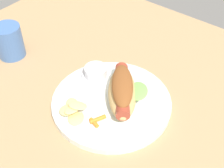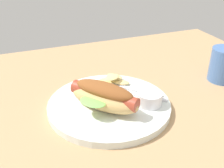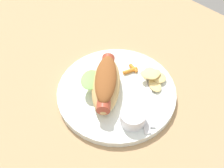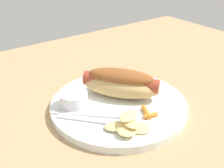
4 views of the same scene
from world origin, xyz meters
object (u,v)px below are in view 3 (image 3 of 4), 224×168
object	(u,v)px
plate	(117,93)
carrot_garnish	(131,70)
hot_dog	(107,82)
chips_pile	(153,77)
knife	(143,106)
sauce_ramekin	(133,117)
fork	(150,102)

from	to	relation	value
plate	carrot_garnish	distance (cm)	7.38
plate	hot_dog	world-z (taller)	hot_dog
chips_pile	carrot_garnish	bearing A→B (deg)	12.19
hot_dog	carrot_garnish	world-z (taller)	hot_dog
hot_dog	carrot_garnish	bearing A→B (deg)	-40.57
knife	chips_pile	size ratio (longest dim) A/B	1.70
sauce_ramekin	fork	xyz separation A→B (cm)	(0.27, -6.61, -1.26)
fork	sauce_ramekin	bearing A→B (deg)	140.77
fork	knife	distance (cm)	2.20
knife	chips_pile	distance (cm)	8.55
sauce_ramekin	chips_pile	size ratio (longest dim) A/B	0.66
sauce_ramekin	fork	world-z (taller)	sauce_ramekin
plate	carrot_garnish	xyz separation A→B (cm)	(1.46, -7.12, 1.25)
plate	fork	world-z (taller)	fork
hot_dog	sauce_ramekin	world-z (taller)	hot_dog
knife	carrot_garnish	bearing A→B (deg)	5.53
hot_dog	plate	bearing A→B (deg)	-90.13
hot_dog	sauce_ramekin	xyz separation A→B (cm)	(-9.98, 2.58, -1.56)
knife	plate	bearing A→B (deg)	46.11
plate	carrot_garnish	size ratio (longest dim) A/B	7.23
fork	knife	bearing A→B (deg)	125.21
sauce_ramekin	chips_pile	world-z (taller)	sauce_ramekin
chips_pile	carrot_garnish	distance (cm)	5.82
chips_pile	carrot_garnish	world-z (taller)	chips_pile
carrot_garnish	sauce_ramekin	bearing A→B (deg)	130.81
plate	knife	bearing A→B (deg)	-176.43
fork	chips_pile	bearing A→B (deg)	-8.83
plate	chips_pile	bearing A→B (deg)	-116.67
hot_dog	carrot_garnish	xyz separation A→B (cm)	(-0.37, -8.55, -2.57)
carrot_garnish	plate	bearing A→B (deg)	101.60
plate	knife	size ratio (longest dim) A/B	1.94
plate	knife	xyz separation A→B (cm)	(-7.37, -0.46, 0.98)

